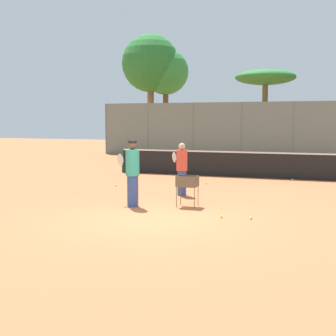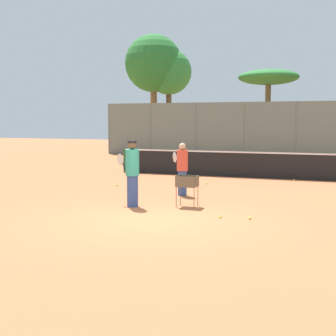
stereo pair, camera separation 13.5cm
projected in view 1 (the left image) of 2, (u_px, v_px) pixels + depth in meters
name	position (u px, v px, depth m)	size (l,w,h in m)	color
ground_plane	(153.00, 220.00, 11.13)	(80.00, 80.00, 0.00)	#B7663D
tennis_net	(232.00, 164.00, 19.48)	(10.12, 0.10, 1.07)	#26592D
back_fence	(267.00, 130.00, 28.96)	(22.33, 0.08, 3.49)	slate
tree_0	(265.00, 79.00, 31.10)	(4.02, 4.02, 5.70)	brown
tree_3	(166.00, 73.00, 36.67)	(3.58, 3.58, 7.92)	brown
tree_4	(150.00, 64.00, 36.54)	(4.48, 4.48, 9.01)	brown
player_white_outfit	(132.00, 172.00, 12.75)	(0.86, 0.55, 1.82)	#334C8C
player_red_cap	(182.00, 169.00, 14.69)	(0.71, 0.69, 1.65)	#334C8C
ball_cart	(187.00, 184.00, 12.78)	(0.56, 0.41, 0.86)	brown
tennis_ball_0	(251.00, 218.00, 11.20)	(0.07, 0.07, 0.07)	#D1E54C
tennis_ball_2	(206.00, 183.00, 17.30)	(0.07, 0.07, 0.07)	#D1E54C
tennis_ball_3	(116.00, 185.00, 16.76)	(0.07, 0.07, 0.07)	#D1E54C
tennis_ball_4	(292.00, 180.00, 18.37)	(0.07, 0.07, 0.07)	#D1E54C
tennis_ball_5	(176.00, 180.00, 18.18)	(0.07, 0.07, 0.07)	#D1E54C
tennis_ball_7	(221.00, 217.00, 11.34)	(0.07, 0.07, 0.07)	#D1E54C
parked_car	(320.00, 145.00, 31.85)	(4.20, 1.70, 1.60)	#B2B7BC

